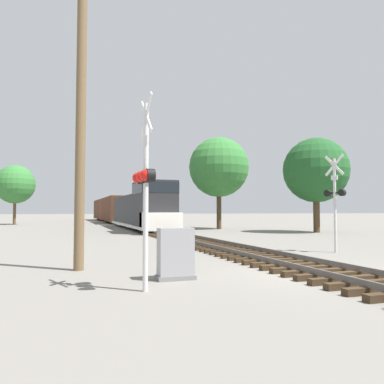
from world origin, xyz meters
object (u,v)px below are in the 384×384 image
crossing_signal_near (145,180)px  tree_deep_background (15,184)px  tree_far_right (316,170)px  crossing_signal_far (335,196)px  tree_mid_background (219,167)px  relay_cabinet (176,254)px  utility_pole (81,107)px  freight_train (118,210)px

crossing_signal_near → tree_deep_background: (-7.91, 44.78, 2.70)m
tree_far_right → tree_deep_background: size_ratio=1.03×
crossing_signal_far → tree_far_right: (8.66, 12.72, 2.75)m
tree_far_right → tree_mid_background: bearing=124.8°
relay_cabinet → tree_deep_background: bearing=101.7°
utility_pole → tree_mid_background: (14.00, 22.14, 1.08)m
crossing_signal_far → utility_pole: bearing=80.1°
freight_train → crossing_signal_near: (-5.25, -44.24, 0.58)m
relay_cabinet → crossing_signal_near: bearing=-132.7°
crossing_signal_near → crossing_signal_far: (9.53, 5.10, -0.07)m
crossing_signal_far → relay_cabinet: size_ratio=3.15×
crossing_signal_near → utility_pole: utility_pole is taller
tree_far_right → tree_deep_background: 37.52m
crossing_signal_near → tree_mid_background: (12.70, 25.73, 3.60)m
crossing_signal_far → freight_train: bearing=-11.6°
crossing_signal_far → relay_cabinet: 9.48m
relay_cabinet → utility_pole: (-2.38, 2.41, 4.37)m
freight_train → tree_far_right: bearing=-63.9°
freight_train → crossing_signal_far: size_ratio=12.17×
crossing_signal_near → freight_train: bearing=169.5°
freight_train → tree_far_right: size_ratio=6.57×
tree_mid_background → tree_far_right: bearing=-55.2°
freight_train → tree_mid_background: 20.39m
relay_cabinet → tree_mid_background: 27.71m
utility_pole → relay_cabinet: bearing=-45.4°
utility_pole → tree_far_right: utility_pole is taller
utility_pole → tree_deep_background: size_ratio=1.27×
relay_cabinet → tree_far_right: size_ratio=0.17×
relay_cabinet → tree_far_right: 24.29m
freight_train → utility_pole: bearing=-99.1°
crossing_signal_near → relay_cabinet: (1.08, 1.17, -1.84)m
tree_mid_background → tree_deep_background: bearing=137.3°
relay_cabinet → tree_deep_background: size_ratio=0.18×
crossing_signal_near → relay_cabinet: bearing=133.5°
crossing_signal_near → tree_deep_background: tree_deep_background is taller
freight_train → tree_deep_background: tree_deep_background is taller
freight_train → tree_mid_background: bearing=-68.1°
tree_mid_background → tree_deep_background: (-20.61, 19.05, -0.90)m
freight_train → crossing_signal_far: (4.28, -39.14, 0.51)m
tree_far_right → tree_deep_background: tree_far_right is taller
crossing_signal_near → tree_far_right: (18.19, 17.82, 2.68)m
relay_cabinet → tree_deep_background: (-9.00, 43.60, 4.54)m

